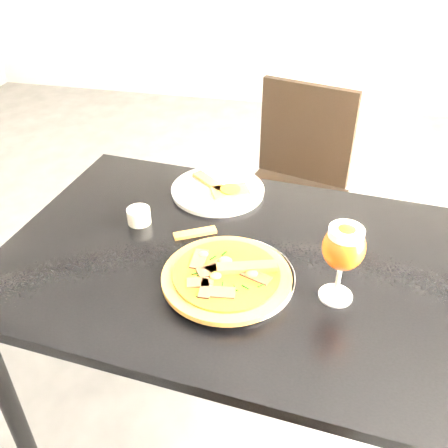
% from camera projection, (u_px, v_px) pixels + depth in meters
% --- Properties ---
extents(ground, '(6.00, 6.00, 0.00)m').
position_uv_depth(ground, '(184.00, 438.00, 1.67)').
color(ground, '#4E4E51').
rests_on(ground, ground).
extents(dining_table, '(1.27, 0.91, 0.75)m').
position_uv_depth(dining_table, '(237.00, 283.00, 1.31)').
color(dining_table, black).
rests_on(dining_table, ground).
extents(chair_far, '(0.50, 0.50, 0.88)m').
position_uv_depth(chair_far, '(292.00, 187.00, 2.05)').
color(chair_far, black).
rests_on(chair_far, ground).
extents(plate_main, '(0.36, 0.36, 0.02)m').
position_uv_depth(plate_main, '(232.00, 277.00, 1.19)').
color(plate_main, white).
rests_on(plate_main, dining_table).
extents(pizza, '(0.31, 0.31, 0.03)m').
position_uv_depth(pizza, '(227.00, 276.00, 1.16)').
color(pizza, brown).
rests_on(pizza, plate_main).
extents(plate_second, '(0.32, 0.32, 0.01)m').
position_uv_depth(plate_second, '(218.00, 190.00, 1.51)').
color(plate_second, white).
rests_on(plate_second, dining_table).
extents(crust_scraps, '(0.20, 0.15, 0.02)m').
position_uv_depth(crust_scraps, '(223.00, 188.00, 1.50)').
color(crust_scraps, brown).
rests_on(crust_scraps, plate_second).
extents(loose_crust, '(0.11, 0.08, 0.01)m').
position_uv_depth(loose_crust, '(195.00, 233.00, 1.34)').
color(loose_crust, brown).
rests_on(loose_crust, dining_table).
extents(sauce_cup, '(0.07, 0.07, 0.04)m').
position_uv_depth(sauce_cup, '(139.00, 215.00, 1.37)').
color(sauce_cup, silver).
rests_on(sauce_cup, dining_table).
extents(beer_glass, '(0.09, 0.09, 0.20)m').
position_uv_depth(beer_glass, '(344.00, 248.00, 1.06)').
color(beer_glass, silver).
rests_on(beer_glass, dining_table).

